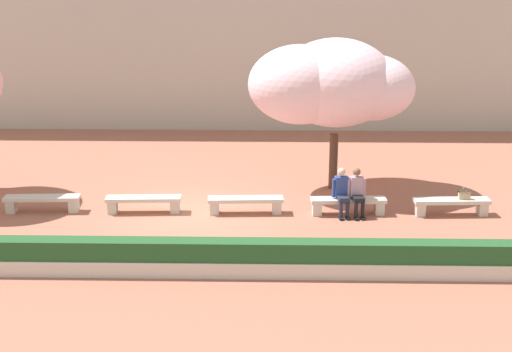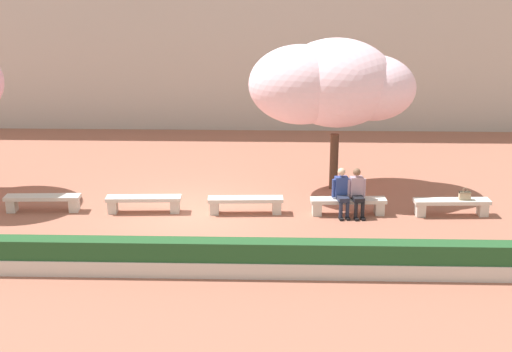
{
  "view_description": "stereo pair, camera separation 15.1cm",
  "coord_description": "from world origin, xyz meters",
  "px_view_note": "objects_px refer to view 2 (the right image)",
  "views": [
    {
      "loc": [
        2.06,
        -18.17,
        6.63
      ],
      "look_at": [
        1.66,
        0.2,
        1.0
      ],
      "focal_mm": 50.0,
      "sensor_mm": 36.0,
      "label": 1
    },
    {
      "loc": [
        2.22,
        -18.17,
        6.63
      ],
      "look_at": [
        1.66,
        0.2,
        1.0
      ],
      "focal_mm": 50.0,
      "sensor_mm": 36.0,
      "label": 2
    }
  ],
  "objects_px": {
    "stone_bench_far_east": "(452,205)",
    "stone_bench_east_end": "(348,203)",
    "stone_bench_center": "(144,201)",
    "person_seated_right": "(357,190)",
    "stone_bench_near_east": "(246,202)",
    "handbag": "(465,195)",
    "stone_bench_near_west": "(43,200)",
    "cherry_tree_main": "(333,84)",
    "person_seated_left": "(342,190)"
  },
  "relations": [
    {
      "from": "stone_bench_east_end",
      "to": "stone_bench_far_east",
      "type": "height_order",
      "value": "same"
    },
    {
      "from": "person_seated_right",
      "to": "handbag",
      "type": "bearing_deg",
      "value": 1.34
    },
    {
      "from": "stone_bench_center",
      "to": "person_seated_right",
      "type": "distance_m",
      "value": 5.76
    },
    {
      "from": "handbag",
      "to": "person_seated_left",
      "type": "bearing_deg",
      "value": -178.82
    },
    {
      "from": "handbag",
      "to": "cherry_tree_main",
      "type": "distance_m",
      "value": 4.82
    },
    {
      "from": "person_seated_right",
      "to": "handbag",
      "type": "height_order",
      "value": "person_seated_right"
    },
    {
      "from": "stone_bench_east_end",
      "to": "stone_bench_center",
      "type": "bearing_deg",
      "value": 180.0
    },
    {
      "from": "stone_bench_near_west",
      "to": "handbag",
      "type": "distance_m",
      "value": 11.4
    },
    {
      "from": "stone_bench_far_east",
      "to": "handbag",
      "type": "relative_size",
      "value": 6.04
    },
    {
      "from": "stone_bench_near_west",
      "to": "stone_bench_near_east",
      "type": "distance_m",
      "value": 5.54
    },
    {
      "from": "stone_bench_east_end",
      "to": "cherry_tree_main",
      "type": "height_order",
      "value": "cherry_tree_main"
    },
    {
      "from": "stone_bench_east_end",
      "to": "cherry_tree_main",
      "type": "relative_size",
      "value": 0.43
    },
    {
      "from": "person_seated_right",
      "to": "handbag",
      "type": "relative_size",
      "value": 3.81
    },
    {
      "from": "stone_bench_east_end",
      "to": "stone_bench_far_east",
      "type": "distance_m",
      "value": 2.77
    },
    {
      "from": "stone_bench_east_end",
      "to": "person_seated_right",
      "type": "bearing_deg",
      "value": -13.88
    },
    {
      "from": "person_seated_right",
      "to": "cherry_tree_main",
      "type": "bearing_deg",
      "value": 103.91
    },
    {
      "from": "stone_bench_near_east",
      "to": "handbag",
      "type": "bearing_deg",
      "value": 0.15
    },
    {
      "from": "stone_bench_center",
      "to": "stone_bench_far_east",
      "type": "relative_size",
      "value": 1.0
    },
    {
      "from": "stone_bench_near_west",
      "to": "stone_bench_near_east",
      "type": "height_order",
      "value": "same"
    },
    {
      "from": "stone_bench_far_east",
      "to": "handbag",
      "type": "xyz_separation_m",
      "value": [
        0.33,
        0.01,
        0.27
      ]
    },
    {
      "from": "stone_bench_near_west",
      "to": "stone_bench_center",
      "type": "relative_size",
      "value": 1.0
    },
    {
      "from": "stone_bench_far_east",
      "to": "stone_bench_center",
      "type": "bearing_deg",
      "value": 180.0
    },
    {
      "from": "cherry_tree_main",
      "to": "stone_bench_near_east",
      "type": "bearing_deg",
      "value": -137.88
    },
    {
      "from": "cherry_tree_main",
      "to": "stone_bench_east_end",
      "type": "bearing_deg",
      "value": -81.11
    },
    {
      "from": "stone_bench_east_end",
      "to": "person_seated_right",
      "type": "height_order",
      "value": "person_seated_right"
    },
    {
      "from": "stone_bench_far_east",
      "to": "person_seated_right",
      "type": "height_order",
      "value": "person_seated_right"
    },
    {
      "from": "stone_bench_center",
      "to": "stone_bench_near_east",
      "type": "distance_m",
      "value": 2.77
    },
    {
      "from": "stone_bench_near_east",
      "to": "handbag",
      "type": "height_order",
      "value": "handbag"
    },
    {
      "from": "stone_bench_center",
      "to": "stone_bench_east_end",
      "type": "distance_m",
      "value": 5.54
    },
    {
      "from": "person_seated_left",
      "to": "person_seated_right",
      "type": "xyz_separation_m",
      "value": [
        0.4,
        -0.0,
        0.0
      ]
    },
    {
      "from": "stone_bench_near_east",
      "to": "cherry_tree_main",
      "type": "xyz_separation_m",
      "value": [
        2.43,
        2.19,
        2.86
      ]
    },
    {
      "from": "stone_bench_near_west",
      "to": "stone_bench_center",
      "type": "bearing_deg",
      "value": 0.0
    },
    {
      "from": "stone_bench_east_end",
      "to": "handbag",
      "type": "height_order",
      "value": "handbag"
    },
    {
      "from": "stone_bench_near_west",
      "to": "person_seated_left",
      "type": "distance_m",
      "value": 8.12
    },
    {
      "from": "stone_bench_center",
      "to": "stone_bench_far_east",
      "type": "height_order",
      "value": "same"
    },
    {
      "from": "stone_bench_far_east",
      "to": "cherry_tree_main",
      "type": "height_order",
      "value": "cherry_tree_main"
    },
    {
      "from": "person_seated_left",
      "to": "cherry_tree_main",
      "type": "relative_size",
      "value": 0.27
    },
    {
      "from": "stone_bench_center",
      "to": "stone_bench_east_end",
      "type": "relative_size",
      "value": 1.0
    },
    {
      "from": "stone_bench_far_east",
      "to": "cherry_tree_main",
      "type": "xyz_separation_m",
      "value": [
        -3.11,
        2.19,
        2.86
      ]
    },
    {
      "from": "stone_bench_near_east",
      "to": "person_seated_right",
      "type": "xyz_separation_m",
      "value": [
        2.98,
        -0.05,
        0.39
      ]
    },
    {
      "from": "stone_bench_far_east",
      "to": "handbag",
      "type": "distance_m",
      "value": 0.42
    },
    {
      "from": "stone_bench_near_west",
      "to": "stone_bench_center",
      "type": "height_order",
      "value": "same"
    },
    {
      "from": "stone_bench_near_east",
      "to": "cherry_tree_main",
      "type": "relative_size",
      "value": 0.43
    },
    {
      "from": "stone_bench_near_west",
      "to": "handbag",
      "type": "relative_size",
      "value": 6.04
    },
    {
      "from": "stone_bench_far_east",
      "to": "stone_bench_east_end",
      "type": "bearing_deg",
      "value": 180.0
    },
    {
      "from": "stone_bench_near_east",
      "to": "stone_bench_east_end",
      "type": "xyz_separation_m",
      "value": [
        2.77,
        0.0,
        0.0
      ]
    },
    {
      "from": "stone_bench_far_east",
      "to": "person_seated_right",
      "type": "bearing_deg",
      "value": -178.82
    },
    {
      "from": "stone_bench_center",
      "to": "stone_bench_far_east",
      "type": "distance_m",
      "value": 8.31
    },
    {
      "from": "stone_bench_near_west",
      "to": "person_seated_right",
      "type": "bearing_deg",
      "value": -0.35
    },
    {
      "from": "stone_bench_near_west",
      "to": "person_seated_right",
      "type": "xyz_separation_m",
      "value": [
        8.52,
        -0.05,
        0.39
      ]
    }
  ]
}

